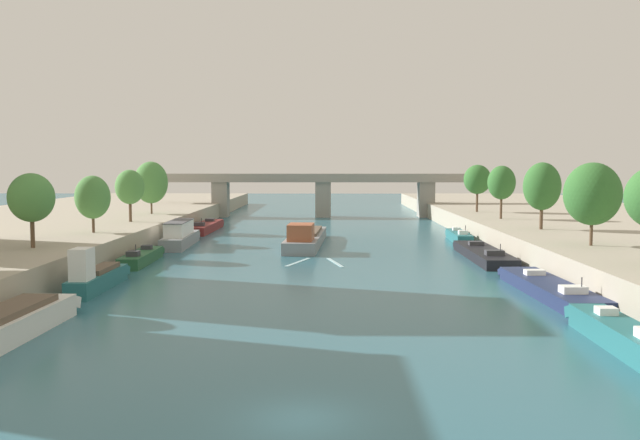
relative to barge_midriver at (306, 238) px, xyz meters
name	(u,v)px	position (x,y,z in m)	size (l,w,h in m)	color
ground_plane	(302,420)	(1.66, -53.97, -0.97)	(400.00, 400.00, 0.00)	#2D6070
quay_left	(11,234)	(-35.04, 1.03, 0.31)	(36.00, 170.00, 2.55)	#A89E89
quay_right	(633,235)	(38.35, 1.03, 0.31)	(36.00, 170.00, 2.55)	#A89E89
barge_midriver	(306,238)	(0.00, 0.00, 0.00)	(4.66, 20.65, 3.09)	gray
wake_behind_barge	(316,262)	(1.47, -13.43, -0.95)	(5.59, 6.06, 0.03)	#A0CCD6
moored_boat_left_second	(96,277)	(-14.82, -28.23, 0.07)	(1.77, 10.52, 3.55)	#23666B
moored_boat_left_far	(142,257)	(-15.35, -13.96, -0.40)	(2.22, 11.12, 2.17)	#235633
moored_boat_left_midway	(180,235)	(-14.62, -0.42, 0.29)	(2.93, 13.21, 3.00)	gray
moored_boat_left_upstream	(206,227)	(-14.94, 17.71, -0.37)	(2.89, 15.93, 2.24)	maroon
moored_boat_right_gap_after	(622,335)	(17.77, -43.83, -0.29)	(2.16, 11.32, 2.39)	#23666B
moored_boat_right_near	(549,288)	(18.60, -29.74, -0.45)	(3.53, 15.92, 2.09)	#1E284C
moored_boat_right_lone	(483,254)	(18.19, -10.66, -0.45)	(3.17, 16.87, 2.09)	black
moored_boat_right_far	(459,236)	(18.74, 4.91, -0.34)	(2.22, 10.94, 2.28)	#23666B
tree_left_second	(31,198)	(-21.91, -22.87, 5.74)	(3.74, 3.74, 6.19)	brown
tree_left_end_of_row	(93,197)	(-21.27, -10.20, 5.19)	(3.53, 3.53, 5.80)	brown
tree_left_far	(130,187)	(-21.39, 3.10, 5.78)	(3.49, 3.49, 6.30)	brown
tree_left_by_lamp	(151,182)	(-22.32, 16.41, 6.00)	(4.68, 4.68, 7.35)	brown
tree_right_end_of_row	(592,194)	(25.03, -20.75, 5.99)	(4.77, 4.77, 7.08)	brown
tree_right_by_lamp	(542,186)	(25.38, -6.05, 6.17)	(3.94, 3.94, 7.15)	brown
tree_right_past_mid	(502,183)	(24.70, 8.15, 6.20)	(3.53, 3.53, 6.78)	brown
tree_right_second	(477,180)	(24.44, 20.97, 6.33)	(3.96, 3.96, 6.90)	brown
bridge_far	(323,189)	(1.66, 44.56, 4.01)	(61.39, 4.40, 7.83)	gray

